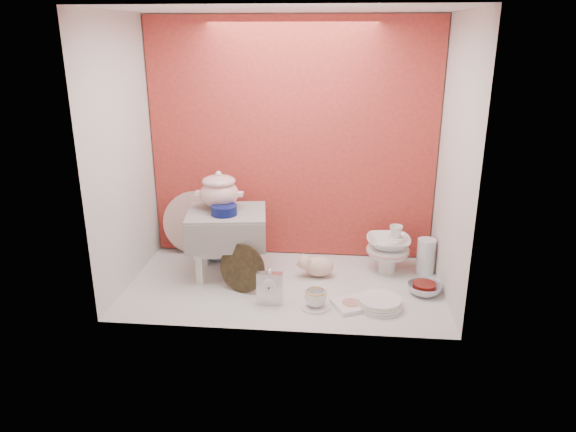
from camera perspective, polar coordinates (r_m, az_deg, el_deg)
name	(u,v)px	position (r m, az deg, el deg)	size (l,w,h in m)	color
ground	(284,285)	(3.12, -0.40, -7.42)	(1.80, 1.80, 0.00)	silver
niche_shell	(287,120)	(3.01, -0.09, 10.23)	(1.86, 1.03, 1.53)	#C63B31
step_stool	(228,243)	(3.21, -6.47, -2.89)	(0.46, 0.39, 0.40)	silver
soup_tureen	(219,190)	(3.17, -7.38, 2.81)	(0.27, 0.27, 0.23)	white
cobalt_bowl	(224,210)	(3.08, -6.85, 0.64)	(0.15, 0.15, 0.06)	#0B1352
floral_platter	(195,222)	(3.56, -9.90, -0.68)	(0.42, 0.08, 0.42)	white
blue_white_vase	(217,238)	(3.46, -7.56, -2.38)	(0.26, 0.26, 0.27)	white
lacquer_tray	(242,268)	(3.01, -4.92, -5.59)	(0.28, 0.06, 0.28)	black
mantel_clock	(270,287)	(2.88, -1.97, -7.58)	(0.14, 0.05, 0.20)	silver
plush_pig	(319,266)	(3.21, 3.31, -5.38)	(0.22, 0.15, 0.13)	beige
teacup_saucer	(315,307)	(2.89, 2.96, -9.65)	(0.16, 0.16, 0.01)	white
gold_rim_teacup	(316,298)	(2.86, 2.97, -8.75)	(0.12, 0.12, 0.09)	white
lattice_dish	(351,305)	(2.90, 6.76, -9.42)	(0.18, 0.18, 0.02)	white
dinner_plate_stack	(380,303)	(2.91, 9.77, -9.16)	(0.24, 0.24, 0.06)	white
crystal_bowl	(424,289)	(3.11, 14.36, -7.58)	(0.19, 0.19, 0.06)	silver
clear_glass_vase	(426,256)	(3.33, 14.52, -4.21)	(0.11, 0.11, 0.22)	silver
porcelain_tower	(388,248)	(3.29, 10.64, -3.42)	(0.26, 0.26, 0.30)	white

